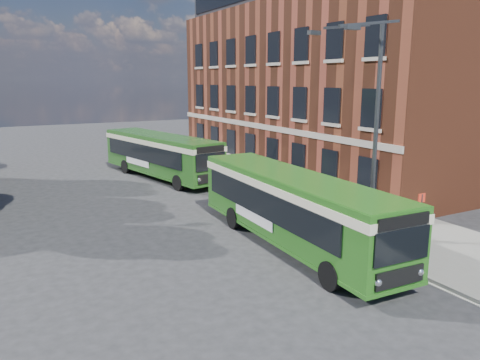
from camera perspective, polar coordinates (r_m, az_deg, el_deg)
ground at (r=19.56m, az=0.09°, el=-8.15°), size 120.00×120.00×0.00m
pavement at (r=29.58m, az=4.61°, el=-0.99°), size 6.00×48.00×0.15m
kerb_line at (r=28.09m, az=-0.63°, el=-1.81°), size 0.12×48.00×0.01m
brick_office at (r=36.17m, az=10.80°, el=12.25°), size 12.10×26.00×14.20m
street_lamp at (r=19.70m, az=15.50°, el=5.90°), size 2.96×2.38×9.00m
bus_stop_sign at (r=19.39m, az=21.08°, el=-4.48°), size 0.35×0.08×2.52m
bus_front at (r=19.28m, az=6.43°, el=-2.81°), size 2.98×12.17×3.02m
bus_rear at (r=33.07m, az=-9.68°, el=3.38°), size 4.84×12.13×3.02m
pedestrian_a at (r=20.83m, az=14.94°, el=-4.44°), size 0.67×0.50×1.67m
pedestrian_b at (r=20.69m, az=16.80°, el=-4.50°), size 1.04×0.92×1.78m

